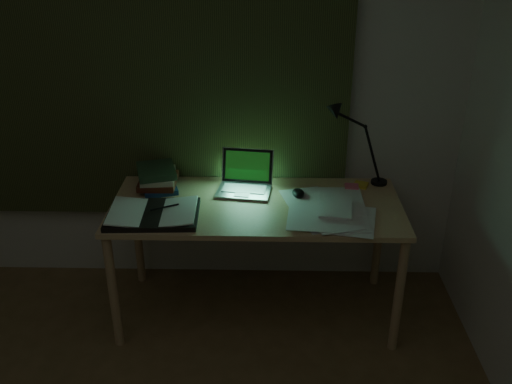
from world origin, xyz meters
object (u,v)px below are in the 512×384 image
Objects in this scene: loose_papers at (325,208)px; desk_lamp at (383,143)px; laptop at (244,175)px; open_textbook at (153,213)px; desk at (256,260)px; book_stack at (158,178)px.

desk_lamp reaches higher than loose_papers.
laptop reaches higher than open_textbook.
desk_lamp reaches higher than desk.
laptop is at bearing -4.89° from book_stack.
desk_lamp is at bearing 16.82° from open_textbook.
laptop is at bearing 156.15° from loose_papers.
laptop reaches higher than book_stack.
laptop is 0.47m from loose_papers.
desk_lamp reaches higher than laptop.
desk_lamp is (1.22, 0.09, 0.18)m from book_stack.
open_textbook is 1.90× the size of book_stack.
book_stack is 0.61× the size of loose_papers.
open_textbook is (-0.51, -0.15, 0.37)m from desk.
desk is at bearing -17.67° from book_stack.
loose_papers is at bearing -16.04° from laptop.
laptop is (-0.07, 0.13, 0.45)m from desk.
desk is 6.41× the size of book_stack.
open_textbook is at bearing -139.44° from laptop.
open_textbook is (-0.44, -0.28, -0.08)m from laptop.
book_stack reaches higher than loose_papers.
book_stack is 1.24m from desk_lamp.
book_stack is 0.49× the size of desk_lamp.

